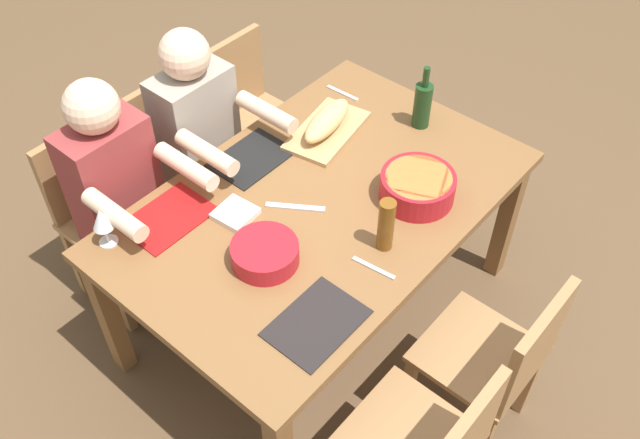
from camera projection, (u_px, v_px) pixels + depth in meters
ground_plane at (320, 313)px, 3.23m from camera, size 8.00×8.00×0.00m
dining_table at (320, 214)px, 2.76m from camera, size 1.63×1.06×0.74m
chair_far_center at (182, 156)px, 3.27m from camera, size 0.40×0.40×0.85m
diner_far_center at (204, 136)px, 3.03m from camera, size 0.41×0.53×1.20m
chair_far_left at (105, 207)px, 3.03m from camera, size 0.40×0.40×0.85m
diner_far_left at (121, 191)px, 2.79m from camera, size 0.41×0.53×1.20m
chair_near_center at (500, 359)px, 2.50m from camera, size 0.40×0.40×0.85m
chair_far_right at (250, 111)px, 3.50m from camera, size 0.40×0.40×0.85m
serving_bowl_fruit at (418, 186)px, 2.66m from camera, size 0.29×0.29×0.11m
serving_bowl_greens at (265, 252)px, 2.45m from camera, size 0.24×0.24×0.08m
cutting_board at (327, 131)px, 2.97m from camera, size 0.43×0.29×0.02m
bread_loaf at (327, 121)px, 2.93m from camera, size 0.33×0.17×0.09m
wine_bottle at (422, 104)px, 2.94m from camera, size 0.08×0.08×0.29m
beer_bottle at (386, 225)px, 2.45m from camera, size 0.06×0.06×0.22m
wine_glass at (102, 220)px, 2.46m from camera, size 0.08×0.08×0.17m
placemat_far_center at (252, 158)px, 2.86m from camera, size 0.32×0.23×0.01m
placemat_far_left at (168, 218)px, 2.63m from camera, size 0.32×0.23×0.01m
fork_near_center at (374, 268)px, 2.45m from camera, size 0.04×0.17×0.01m
fork_far_right at (343, 93)px, 3.17m from camera, size 0.02×0.17×0.01m
placemat_near_left at (317, 323)px, 2.29m from camera, size 0.32×0.23×0.01m
carving_knife at (295, 207)px, 2.66m from camera, size 0.15×0.20×0.01m
napkin_stack at (235, 214)px, 2.63m from camera, size 0.15×0.15×0.02m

